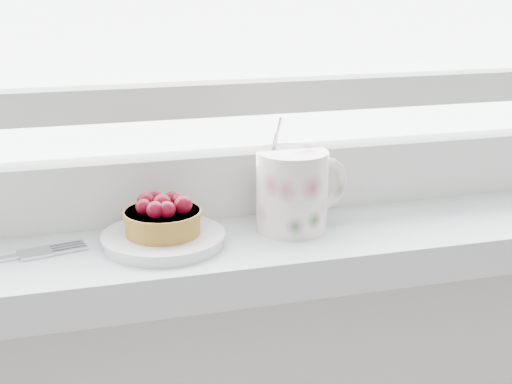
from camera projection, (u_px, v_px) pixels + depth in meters
name	position (u px, v px, depth m)	size (l,w,h in m)	color
saucer	(164.00, 239.00, 0.71)	(0.12, 0.12, 0.01)	silver
raspberry_tart	(163.00, 217.00, 0.71)	(0.08, 0.08, 0.04)	olive
floral_mug	(294.00, 189.00, 0.75)	(0.11, 0.09, 0.12)	silver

